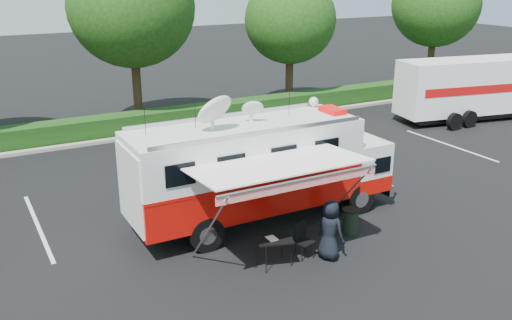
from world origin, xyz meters
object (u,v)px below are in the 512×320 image
(trash_bin, at_px, (350,221))
(command_truck, at_px, (262,168))
(folding_table, at_px, (274,240))
(semi_trailer, at_px, (490,87))

(trash_bin, bearing_deg, command_truck, 132.15)
(command_truck, bearing_deg, trash_bin, -47.85)
(command_truck, bearing_deg, folding_table, -112.35)
(command_truck, bearing_deg, semi_trailer, 18.39)
(trash_bin, bearing_deg, folding_table, -168.68)
(folding_table, distance_m, trash_bin, 3.13)
(command_truck, distance_m, trash_bin, 3.19)
(semi_trailer, bearing_deg, folding_table, -155.22)
(command_truck, xyz_separation_m, semi_trailer, (17.19, 5.72, -0.09))
(folding_table, height_order, trash_bin, folding_table)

